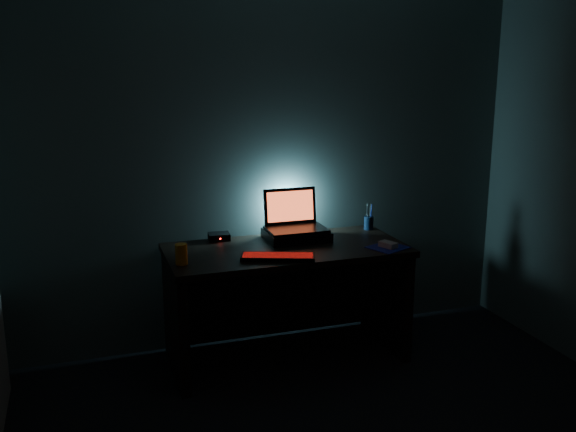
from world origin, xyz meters
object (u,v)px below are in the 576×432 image
object	(u,v)px
router	(219,237)
pen_cup	(369,223)
keyboard	(278,257)
juice_glass	(181,254)
laptop	(294,220)
mouse	(388,245)

from	to	relation	value
router	pen_cup	bearing A→B (deg)	0.41
keyboard	juice_glass	bearing A→B (deg)	-167.97
keyboard	pen_cup	world-z (taller)	pen_cup
laptop	pen_cup	bearing A→B (deg)	3.68
mouse	laptop	bearing A→B (deg)	116.62
laptop	router	world-z (taller)	laptop
mouse	pen_cup	world-z (taller)	pen_cup
mouse	router	world-z (taller)	router
keyboard	pen_cup	distance (m)	0.93
juice_glass	router	world-z (taller)	juice_glass
keyboard	mouse	bearing A→B (deg)	21.08
laptop	keyboard	bearing A→B (deg)	-119.95
laptop	keyboard	size ratio (longest dim) A/B	0.84
router	keyboard	bearing A→B (deg)	-61.42
pen_cup	router	size ratio (longest dim) A/B	0.65
router	laptop	bearing A→B (deg)	-7.59
pen_cup	juice_glass	distance (m)	1.41
mouse	router	distance (m)	1.09
laptop	keyboard	xyz separation A→B (m)	(-0.24, -0.42, -0.11)
keyboard	pen_cup	size ratio (longest dim) A/B	4.89
pen_cup	juice_glass	world-z (taller)	juice_glass
pen_cup	router	distance (m)	1.05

